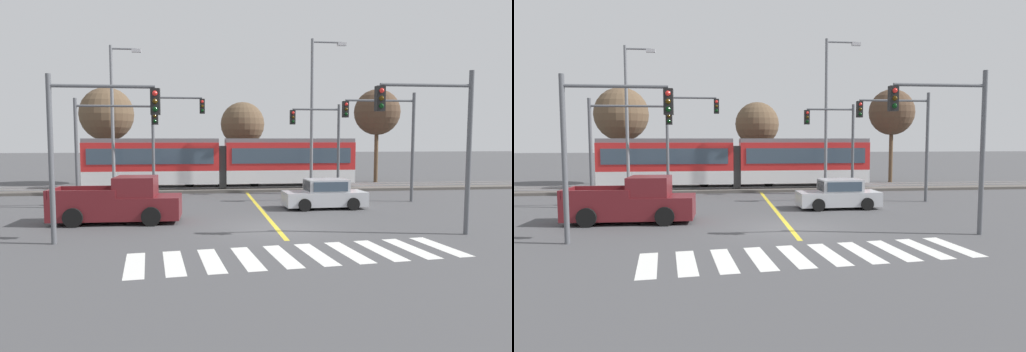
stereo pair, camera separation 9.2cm
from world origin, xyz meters
TOP-DOWN VIEW (x-y plane):
  - ground_plane at (0.00, 0.00)m, footprint 200.00×200.00m
  - track_bed at (0.00, 14.14)m, footprint 120.00×4.00m
  - rail_near at (0.00, 13.42)m, footprint 120.00×0.08m
  - rail_far at (0.00, 14.86)m, footprint 120.00×0.08m
  - light_rail_tram at (-1.55, 14.14)m, footprint 18.50×2.64m
  - crosswalk_stripe_0 at (-4.92, -4.77)m, footprint 0.87×2.84m
  - crosswalk_stripe_1 at (-3.83, -4.65)m, footprint 0.87×2.84m
  - crosswalk_stripe_2 at (-2.73, -4.53)m, footprint 0.87×2.84m
  - crosswalk_stripe_3 at (-1.64, -4.41)m, footprint 0.87×2.84m
  - crosswalk_stripe_4 at (-0.55, -4.28)m, footprint 0.87×2.84m
  - crosswalk_stripe_5 at (0.55, -4.16)m, footprint 0.87×2.84m
  - crosswalk_stripe_6 at (1.64, -4.04)m, footprint 0.87×2.84m
  - crosswalk_stripe_7 at (2.73, -3.92)m, footprint 0.87×2.84m
  - crosswalk_stripe_8 at (3.83, -3.80)m, footprint 0.87×2.84m
  - crosswalk_stripe_9 at (4.92, -3.68)m, footprint 0.87×2.84m
  - lane_centre_line at (0.00, 4.96)m, footprint 0.20×14.37m
  - sedan_crossing at (3.33, 4.96)m, footprint 4.25×2.01m
  - pickup_truck at (-6.49, 2.16)m, footprint 5.45×2.34m
  - traffic_light_near_left at (-6.76, -1.75)m, footprint 3.75×0.38m
  - traffic_light_near_right at (5.67, -1.96)m, footprint 3.75×0.38m
  - traffic_light_mid_left at (-7.88, 6.54)m, footprint 4.25×0.38m
  - traffic_light_far_left at (-4.90, 10.58)m, footprint 3.25×0.38m
  - traffic_light_far_right at (4.65, 10.50)m, footprint 3.25×0.38m
  - traffic_light_mid_right at (7.56, 6.87)m, footprint 4.25×0.38m
  - street_lamp_west at (-8.29, 11.45)m, footprint 1.92×0.28m
  - street_lamp_centre at (4.31, 11.08)m, footprint 2.30×0.28m
  - bare_tree_far_west at (-10.27, 19.03)m, footprint 4.17×4.17m
  - bare_tree_west at (0.41, 19.55)m, footprint 3.59×3.59m
  - bare_tree_east at (11.35, 18.29)m, footprint 3.73×3.73m

SIDE VIEW (x-z plane):
  - ground_plane at x=0.00m, z-range 0.00..0.00m
  - lane_centre_line at x=0.00m, z-range 0.00..0.01m
  - crosswalk_stripe_0 at x=-4.92m, z-range 0.00..0.01m
  - crosswalk_stripe_1 at x=-3.83m, z-range 0.00..0.01m
  - crosswalk_stripe_2 at x=-2.73m, z-range 0.00..0.01m
  - crosswalk_stripe_3 at x=-1.64m, z-range 0.00..0.01m
  - crosswalk_stripe_4 at x=-0.55m, z-range 0.00..0.01m
  - crosswalk_stripe_5 at x=0.55m, z-range 0.00..0.01m
  - crosswalk_stripe_6 at x=1.64m, z-range 0.00..0.01m
  - crosswalk_stripe_7 at x=2.73m, z-range 0.00..0.01m
  - crosswalk_stripe_8 at x=3.83m, z-range 0.00..0.01m
  - crosswalk_stripe_9 at x=4.92m, z-range 0.00..0.01m
  - track_bed at x=0.00m, z-range 0.00..0.18m
  - rail_near at x=0.00m, z-range 0.18..0.28m
  - rail_far at x=0.00m, z-range 0.18..0.28m
  - sedan_crossing at x=3.33m, z-range -0.06..1.46m
  - pickup_truck at x=-6.49m, z-range -0.15..1.83m
  - light_rail_tram at x=-1.55m, z-range 0.33..3.76m
  - traffic_light_mid_left at x=-7.88m, z-range 0.98..6.65m
  - traffic_light_far_right at x=4.65m, z-range 0.95..6.72m
  - traffic_light_near_left at x=-6.76m, z-range 0.96..6.74m
  - traffic_light_near_right at x=5.67m, z-range 0.93..7.04m
  - traffic_light_mid_right at x=7.56m, z-range 1.01..7.20m
  - traffic_light_far_left at x=-4.90m, z-range 0.96..7.60m
  - bare_tree_west at x=0.41m, z-range 1.47..8.04m
  - street_lamp_west at x=-8.29m, z-range 0.55..9.86m
  - bare_tree_far_west at x=-10.27m, z-range 1.68..9.26m
  - street_lamp_centre at x=4.31m, z-range 0.61..10.55m
  - bare_tree_east at x=11.35m, z-range 1.91..9.53m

